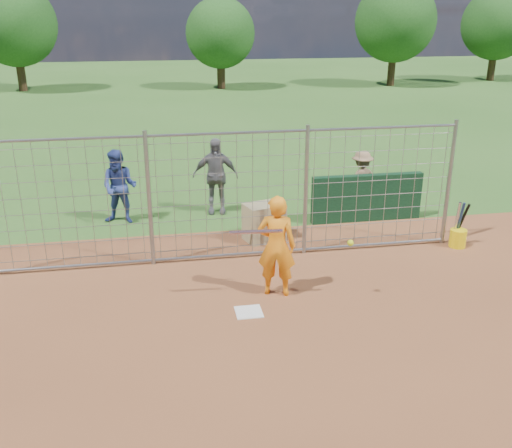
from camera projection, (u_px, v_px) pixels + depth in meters
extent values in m
plane|color=#2D591E|center=(247.00, 307.00, 9.44)|extent=(100.00, 100.00, 0.00)
plane|color=brown|center=(288.00, 429.00, 6.67)|extent=(18.00, 18.00, 0.00)
cube|color=silver|center=(249.00, 312.00, 9.25)|extent=(0.43, 0.43, 0.02)
cube|color=#11381E|center=(367.00, 198.00, 13.13)|extent=(2.60, 0.20, 1.10)
imported|color=orange|center=(277.00, 246.00, 9.57)|extent=(0.75, 0.61, 1.78)
imported|color=navy|center=(120.00, 187.00, 12.90)|extent=(0.98, 0.85, 1.70)
imported|color=slate|center=(215.00, 176.00, 13.53)|extent=(1.12, 0.58, 1.83)
imported|color=#937050|center=(361.00, 180.00, 13.92)|extent=(1.03, 0.75, 1.44)
cube|color=tan|center=(264.00, 222.00, 12.05)|extent=(0.92, 0.76, 0.80)
cylinder|color=silver|center=(256.00, 232.00, 9.10)|extent=(0.86, 0.12, 0.06)
sphere|color=#DBEE19|center=(350.00, 243.00, 9.27)|extent=(0.10, 0.10, 0.10)
cylinder|color=yellow|center=(458.00, 238.00, 11.77)|extent=(0.34, 0.34, 0.38)
cylinder|color=silver|center=(456.00, 221.00, 11.68)|extent=(0.07, 0.15, 0.85)
cylinder|color=navy|center=(460.00, 221.00, 11.69)|extent=(0.06, 0.22, 0.85)
cylinder|color=black|center=(462.00, 221.00, 11.70)|extent=(0.13, 0.34, 0.82)
cylinder|color=gray|center=(149.00, 200.00, 10.57)|extent=(0.08, 0.08, 2.60)
cylinder|color=gray|center=(306.00, 192.00, 11.07)|extent=(0.08, 0.08, 2.60)
cylinder|color=gray|center=(449.00, 184.00, 11.57)|extent=(0.08, 0.08, 2.60)
cylinder|color=gray|center=(228.00, 133.00, 10.40)|extent=(9.00, 0.05, 0.05)
cylinder|color=gray|center=(230.00, 255.00, 11.25)|extent=(9.00, 0.05, 0.05)
cube|color=gray|center=(229.00, 198.00, 10.84)|extent=(9.00, 0.02, 2.50)
cylinder|color=#3F2B19|center=(21.00, 70.00, 34.21)|extent=(0.50, 0.50, 2.52)
sphere|color=#26561E|center=(14.00, 24.00, 33.30)|extent=(4.90, 4.90, 4.90)
cylinder|color=#3F2B19|center=(221.00, 71.00, 35.35)|extent=(0.50, 0.50, 2.16)
sphere|color=#26561E|center=(220.00, 33.00, 34.57)|extent=(4.20, 4.20, 4.20)
cylinder|color=#3F2B19|center=(392.00, 65.00, 36.64)|extent=(0.50, 0.50, 2.59)
sphere|color=#26561E|center=(395.00, 21.00, 35.70)|extent=(5.04, 5.04, 5.04)
cylinder|color=#3F2B19|center=(492.00, 62.00, 39.38)|extent=(0.50, 0.50, 2.45)
sphere|color=#26561E|center=(498.00, 24.00, 38.49)|extent=(4.76, 4.76, 4.76)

